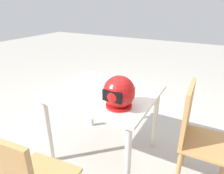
% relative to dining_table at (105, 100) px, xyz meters
% --- Properties ---
extents(ground_plane, '(14.00, 14.00, 0.00)m').
position_rel_dining_table_xyz_m(ground_plane, '(0.00, 0.00, -0.61)').
color(ground_plane, '#B2ADA3').
extents(dining_table, '(0.93, 0.82, 0.71)m').
position_rel_dining_table_xyz_m(dining_table, '(0.00, 0.00, 0.00)').
color(dining_table, beige).
rests_on(dining_table, ground).
extents(pizza_plate, '(0.30, 0.30, 0.01)m').
position_rel_dining_table_xyz_m(pizza_plate, '(-0.08, -0.15, 0.10)').
color(pizza_plate, white).
rests_on(pizza_plate, dining_table).
extents(pizza, '(0.24, 0.24, 0.05)m').
position_rel_dining_table_xyz_m(pizza, '(-0.08, -0.15, 0.12)').
color(pizza, tan).
rests_on(pizza, pizza_plate).
extents(motorcycle_helmet, '(0.25, 0.25, 0.25)m').
position_rel_dining_table_xyz_m(motorcycle_helmet, '(-0.25, 0.20, 0.22)').
color(motorcycle_helmet, '#B21414').
rests_on(motorcycle_helmet, dining_table).
extents(chair_side, '(0.41, 0.41, 0.90)m').
position_rel_dining_table_xyz_m(chair_side, '(-0.83, -0.03, -0.11)').
color(chair_side, '#B7844C').
rests_on(chair_side, ground).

